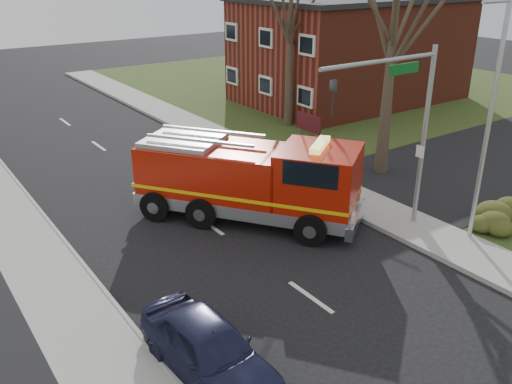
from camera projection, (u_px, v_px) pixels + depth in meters
ground at (311, 297)px, 16.44m from camera, size 120.00×120.00×0.00m
sidewalk_right at (440, 240)px, 19.71m from camera, size 2.40×80.00×0.15m
sidewalk_left at (116, 379)px, 13.12m from camera, size 2.40×80.00×0.15m
brick_building at (351, 49)px, 38.64m from camera, size 15.40×10.40×7.25m
health_center_sign at (309, 123)px, 31.07m from camera, size 0.12×2.00×1.40m
hedge_corner at (512, 218)px, 20.24m from camera, size 2.80×2.00×0.90m
bare_tree_near at (395, 12)px, 23.10m from camera, size 6.00×6.00×12.00m
bare_tree_far at (291, 17)px, 31.03m from camera, size 5.25×5.25×10.50m
traffic_signal_mast at (404, 111)px, 18.50m from camera, size 5.29×0.18×6.80m
streetlight_pole at (489, 119)px, 18.08m from camera, size 1.48×0.16×8.40m
fire_engine at (250, 181)px, 20.97m from camera, size 7.30×8.59×3.43m
parked_car_maroon at (209, 348)px, 13.11m from camera, size 2.04×4.54×1.52m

